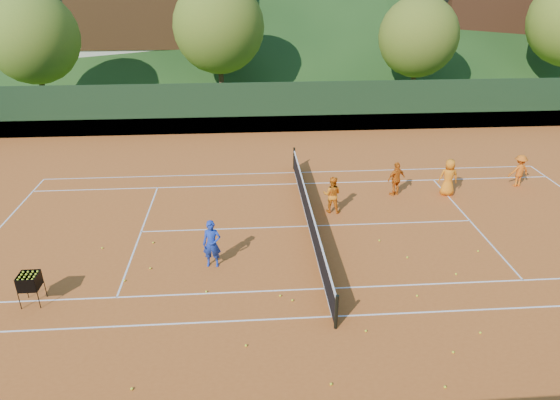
{
  "coord_description": "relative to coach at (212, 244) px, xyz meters",
  "views": [
    {
      "loc": [
        -2.33,
        -16.86,
        9.2
      ],
      "look_at": [
        -1.12,
        0.0,
        1.18
      ],
      "focal_mm": 32.0,
      "sensor_mm": 36.0,
      "label": 1
    }
  ],
  "objects": [
    {
      "name": "chalet_left",
      "position": [
        -6.44,
        32.53,
        4.79
      ],
      "size": [
        13.8,
        9.93,
        12.92
      ],
      "color": "beige",
      "rests_on": "ground"
    },
    {
      "name": "tennis_ball_15",
      "position": [
        6.44,
        -4.66,
        -0.8
      ],
      "size": [
        0.07,
        0.07,
        0.07
      ],
      "primitive_type": "sphere",
      "color": "#DAF028",
      "rests_on": "clay_court"
    },
    {
      "name": "student_d",
      "position": [
        13.48,
        5.72,
        -0.09
      ],
      "size": [
        1.03,
        0.7,
        1.48
      ],
      "primitive_type": "imported",
      "rotation": [
        0.0,
        0.0,
        3.3
      ],
      "color": "orange",
      "rests_on": "clay_court"
    },
    {
      "name": "tree_c",
      "position": [
        13.56,
        21.53,
        3.69
      ],
      "size": [
        5.6,
        5.6,
        7.35
      ],
      "color": "#3E2819",
      "rests_on": "ground"
    },
    {
      "name": "court_lines",
      "position": [
        3.56,
        2.53,
        -0.83
      ],
      "size": [
        23.83,
        11.03,
        0.0
      ],
      "color": "white",
      "rests_on": "clay_court"
    },
    {
      "name": "tennis_ball_10",
      "position": [
        6.28,
        -2.2,
        -0.8
      ],
      "size": [
        0.07,
        0.07,
        0.07
      ],
      "primitive_type": "sphere",
      "color": "#DAF028",
      "rests_on": "clay_court"
    },
    {
      "name": "tree_a",
      "position": [
        -12.44,
        20.53,
        4.02
      ],
      "size": [
        6.0,
        6.0,
        7.88
      ],
      "color": "#412A1A",
      "rests_on": "ground"
    },
    {
      "name": "tennis_ball_5",
      "position": [
        -2.25,
        1.62,
        -0.8
      ],
      "size": [
        0.07,
        0.07,
        0.07
      ],
      "primitive_type": "sphere",
      "color": "#DAF028",
      "rests_on": "clay_court"
    },
    {
      "name": "tennis_ball_11",
      "position": [
        -0.14,
        -1.53,
        -0.8
      ],
      "size": [
        0.07,
        0.07,
        0.07
      ],
      "primitive_type": "sphere",
      "color": "#DAF028",
      "rests_on": "clay_court"
    },
    {
      "name": "clay_court",
      "position": [
        3.56,
        2.53,
        -0.84
      ],
      "size": [
        40.0,
        24.0,
        0.02
      ],
      "primitive_type": "cube",
      "color": "#B3541D",
      "rests_on": "ground"
    },
    {
      "name": "tennis_ball_13",
      "position": [
        6.65,
        -0.02,
        -0.8
      ],
      "size": [
        0.07,
        0.07,
        0.07
      ],
      "primitive_type": "sphere",
      "color": "#DAF028",
      "rests_on": "clay_court"
    },
    {
      "name": "chalet_right",
      "position": [
        23.56,
        32.53,
        4.41
      ],
      "size": [
        11.5,
        8.82,
        11.91
      ],
      "color": "beige",
      "rests_on": "ground"
    },
    {
      "name": "tennis_ball_0",
      "position": [
        4.36,
        -3.68,
        -0.8
      ],
      "size": [
        0.07,
        0.07,
        0.07
      ],
      "primitive_type": "sphere",
      "color": "#DAF028",
      "rests_on": "clay_court"
    },
    {
      "name": "tennis_ball_22",
      "position": [
        9.26,
        0.2,
        -0.8
      ],
      "size": [
        0.07,
        0.07,
        0.07
      ],
      "primitive_type": "sphere",
      "color": "#DAF028",
      "rests_on": "clay_court"
    },
    {
      "name": "tennis_ball_7",
      "position": [
        3.09,
        -5.51,
        -0.8
      ],
      "size": [
        0.07,
        0.07,
        0.07
      ],
      "primitive_type": "sphere",
      "color": "#DAF028",
      "rests_on": "clay_court"
    },
    {
      "name": "tennis_ball_3",
      "position": [
        -2.08,
        -0.08,
        -0.8
      ],
      "size": [
        0.07,
        0.07,
        0.07
      ],
      "primitive_type": "sphere",
      "color": "#DAF028",
      "rests_on": "clay_court"
    },
    {
      "name": "tennis_ball_4",
      "position": [
        2.12,
        -1.9,
        -0.8
      ],
      "size": [
        0.07,
        0.07,
        0.07
      ],
      "primitive_type": "sphere",
      "color": "#DAF028",
      "rests_on": "clay_court"
    },
    {
      "name": "tree_b",
      "position": [
        -0.44,
        22.53,
        4.34
      ],
      "size": [
        6.4,
        6.4,
        8.4
      ],
      "color": "#3F2719",
      "rests_on": "ground"
    },
    {
      "name": "tennis_ball_14",
      "position": [
        5.8,
        -5.8,
        -0.8
      ],
      "size": [
        0.07,
        0.07,
        0.07
      ],
      "primitive_type": "sphere",
      "color": "#DAF028",
      "rests_on": "clay_court"
    },
    {
      "name": "coach",
      "position": [
        0.0,
        0.0,
        0.0
      ],
      "size": [
        0.64,
        0.45,
        1.66
      ],
      "primitive_type": "imported",
      "rotation": [
        0.0,
        0.0,
        -0.09
      ],
      "color": "#1A36AB",
      "rests_on": "clay_court"
    },
    {
      "name": "ground",
      "position": [
        3.56,
        2.53,
        -0.85
      ],
      "size": [
        400.0,
        400.0,
        0.0
      ],
      "primitive_type": "plane",
      "color": "#31541A",
      "rests_on": "ground"
    },
    {
      "name": "tennis_ball_8",
      "position": [
        1.06,
        -4.02,
        -0.8
      ],
      "size": [
        0.07,
        0.07,
        0.07
      ],
      "primitive_type": "sphere",
      "color": "#DAF028",
      "rests_on": "clay_court"
    },
    {
      "name": "tennis_ball_20",
      "position": [
        7.93,
        -1.14,
        -0.8
      ],
      "size": [
        0.07,
        0.07,
        0.07
      ],
      "primitive_type": "sphere",
      "color": "#DAF028",
      "rests_on": "clay_court"
    },
    {
      "name": "tennis_ball_17",
      "position": [
        -2.78,
        -0.74,
        -0.8
      ],
      "size": [
        0.07,
        0.07,
        0.07
      ],
      "primitive_type": "sphere",
      "color": "#DAF028",
      "rests_on": "clay_court"
    },
    {
      "name": "chalet_mid",
      "position": [
        9.56,
        36.53,
        4.14
      ],
      "size": [
        12.65,
        8.82,
        11.45
      ],
      "color": "beige",
      "rests_on": "ground"
    },
    {
      "name": "tennis_ball_21",
      "position": [
        2.47,
        -2.15,
        -0.8
      ],
      "size": [
        0.07,
        0.07,
        0.07
      ],
      "primitive_type": "sphere",
      "color": "#DAF028",
      "rests_on": "clay_court"
    },
    {
      "name": "tennis_ball_19",
      "position": [
        -1.67,
        -5.32,
        -0.8
      ],
      "size": [
        0.07,
        0.07,
        0.07
      ],
      "primitive_type": "sphere",
      "color": "#DAF028",
      "rests_on": "clay_court"
    },
    {
      "name": "tennis_ball_9",
      "position": [
        7.48,
        -3.97,
        -0.8
      ],
      "size": [
        0.07,
        0.07,
        0.07
      ],
      "primitive_type": "sphere",
      "color": "#DAF028",
      "rests_on": "clay_court"
    },
    {
      "name": "tennis_net",
      "position": [
        3.56,
        2.53,
        -0.33
      ],
      "size": [
        0.1,
        12.07,
        1.1
      ],
      "color": "black",
      "rests_on": "clay_court"
    },
    {
      "name": "perimeter_fence",
      "position": [
        3.56,
        2.53,
        0.42
      ],
      "size": [
        40.4,
        24.24,
        3.0
      ],
      "color": "black",
      "rests_on": "clay_court"
    },
    {
      "name": "student_b",
      "position": [
        7.66,
        5.13,
        -0.07
      ],
      "size": [
        0.97,
        0.71,
        1.52
      ],
      "primitive_type": "imported",
      "rotation": [
        0.0,
        0.0,
        3.57
      ],
      "color": "orange",
      "rests_on": "clay_court"
    },
    {
      "name": "tennis_ball_1",
      "position": [
        5.98,
        1.18,
        -0.8
      ],
      "size": [
        0.07,
        0.07,
        0.07
      ],
      "primitive_type": "sphere",
      "color": "#DAF028",
      "rests_on": "clay_court"
    },
    {
      "name": "ball_hopper",
      "position": [
        -5.24,
        -1.68,
        -0.08
      ],
      "size": [
        0.57,
        0.57,
        1.0
      ],
      "color": "black",
      "rests_on": "clay_court"
    },
    {
      "name": "student_a",
      "position": [
        4.62,
        3.72,
        -0.07
      ],
      "size": [
        0.87,
        0.76,
        1.53
      ],
      "primitive_type": "imported",
      "rotation": [
        0.0,
        0.0,
        2.87
      ],
      "color": "orange",
      "rests_on": "clay_court"
    },
    {
      "name": "tennis_ball_12",
      "position": [
        -4.0,
        1.36,
        -0.8
      ],
      "size": [
        0.07,
        0.07,
        0.07
      ],
      "primitive_type": "sphere",
      "color": "#DAF028",
      "rests_on": "clay_court"
    },
    {
      "name": "student_c",
      "position": [
        9.92,
        4.99,
        -0.01
      ],
      "size": [
        0.87,
        0.62,
        1.65
      ],
      "primitive_type": "imported",
      "rotation": [
        0.0,
        0.0,
        3.01
      ],
      "color": "orange",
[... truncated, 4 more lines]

